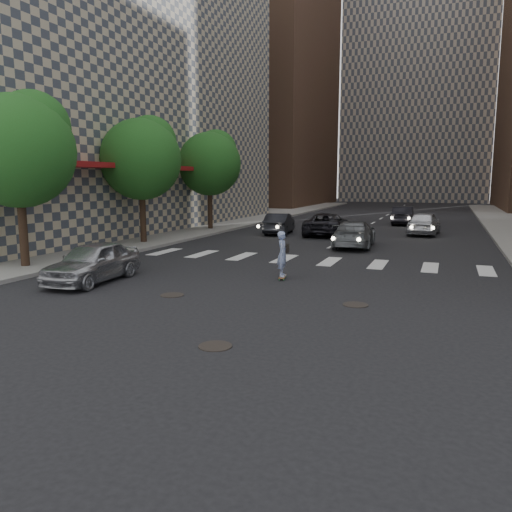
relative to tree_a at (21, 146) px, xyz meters
The scene contains 18 objects.
ground 10.99m from the tree_a, 18.35° to the right, with size 160.00×160.00×0.00m, color black.
sidewalk_left 18.19m from the tree_a, 106.66° to the left, with size 13.00×80.00×0.15m, color gray.
building_left 19.46m from the tree_a, 120.48° to the left, with size 16.40×33.00×25.00m.
tower_left 55.11m from the tree_a, 101.49° to the left, with size 18.00×24.00×40.00m, color brown.
tower_center 77.90m from the tree_a, 82.80° to the left, with size 22.00×20.00×48.00m, color #ADA08E.
tree_a is the anchor object (origin of this frame).
tree_b 8.00m from the tree_a, 90.00° to the left, with size 4.20×4.20×6.60m.
tree_c 16.00m from the tree_a, 90.00° to the left, with size 4.20×4.20×6.60m.
manhole_a 12.91m from the tree_a, 27.88° to the right, with size 0.70×0.70×0.02m, color black.
manhole_b 8.99m from the tree_a, 14.56° to the right, with size 0.70×0.70×0.02m, color black.
manhole_c 13.62m from the tree_a, ahead, with size 0.70×0.70×0.02m, color black.
skateboarder 10.58m from the tree_a, ahead, with size 0.49×0.86×1.66m.
silver_sedan 5.71m from the tree_a, 16.04° to the right, with size 1.61×4.00×1.36m, color #A8A9AF.
traffic_car_a 16.72m from the tree_a, 71.93° to the left, with size 1.39×3.97×1.31m, color black.
traffic_car_b 15.67m from the tree_a, 45.76° to the left, with size 1.90×4.67×1.36m, color slate.
traffic_car_c 18.12m from the tree_a, 63.02° to the left, with size 2.28×4.94×1.37m, color black.
traffic_car_d 23.05m from the tree_a, 53.13° to the left, with size 1.73×4.30×1.47m, color silver.
traffic_car_e 28.13m from the tree_a, 65.00° to the left, with size 1.48×4.24×1.40m, color black.
Camera 1 is at (5.53, -11.42, 3.40)m, focal length 35.00 mm.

